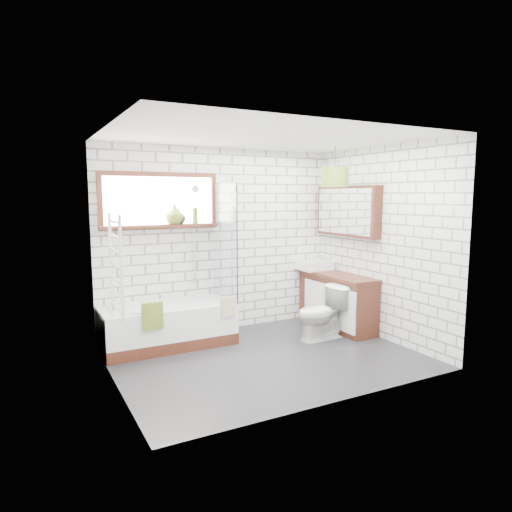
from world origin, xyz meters
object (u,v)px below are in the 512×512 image
bathtub (168,325)px  pendant (335,177)px  toilet (322,313)px  basin (314,265)px  vanity (337,301)px

bathtub → pendant: bearing=-14.5°
toilet → bathtub: bearing=-112.7°
basin → pendant: bearing=-105.5°
basin → pendant: 1.46m
bathtub → pendant: (2.11, -0.55, 1.84)m
bathtub → basin: bearing=3.7°
bathtub → toilet: (1.85, -0.67, 0.09)m
vanity → toilet: vanity is taller
basin → pendant: pendant is taller
vanity → pendant: (-0.25, -0.22, 1.72)m
vanity → toilet: bearing=-145.9°
bathtub → vanity: vanity is taller
pendant → toilet: bearing=-154.3°
toilet → vanity: bearing=121.4°
basin → toilet: size_ratio=0.64×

